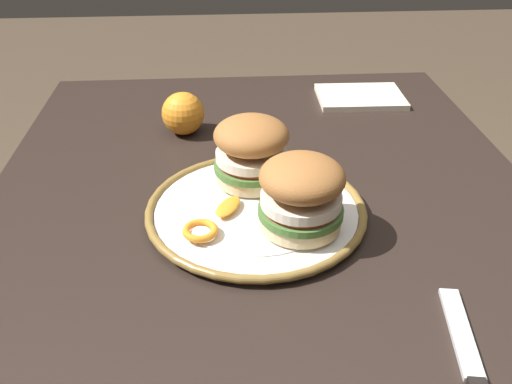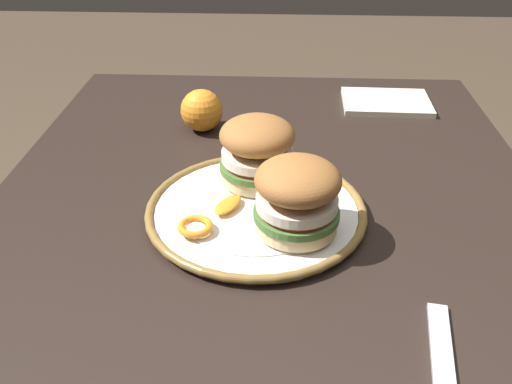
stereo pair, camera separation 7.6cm
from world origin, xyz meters
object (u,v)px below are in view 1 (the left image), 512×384
object	(u,v)px
whole_orange	(183,113)
table_knife	(474,378)
dining_table	(269,293)
sandwich_half_right	(301,191)
sandwich_half_left	(251,149)
dinner_plate	(256,210)

from	to	relation	value
whole_orange	table_knife	distance (m)	0.66
dining_table	table_knife	size ratio (longest dim) A/B	5.55
sandwich_half_right	whole_orange	distance (m)	0.37
sandwich_half_right	table_knife	world-z (taller)	sandwich_half_right
dining_table	table_knife	distance (m)	0.32
sandwich_half_left	sandwich_half_right	world-z (taller)	same
sandwich_half_right	dinner_plate	bearing A→B (deg)	49.31
dining_table	whole_orange	size ratio (longest dim) A/B	15.80
dining_table	sandwich_half_left	xyz separation A→B (m)	(0.12, 0.02, 0.17)
dining_table	dinner_plate	xyz separation A→B (m)	(0.05, 0.02, 0.11)
dinner_plate	whole_orange	world-z (taller)	whole_orange
dinner_plate	sandwich_half_right	world-z (taller)	sandwich_half_right
table_knife	dining_table	bearing A→B (deg)	35.84
whole_orange	dining_table	bearing A→B (deg)	-158.49
dining_table	sandwich_half_left	size ratio (longest dim) A/B	8.25
dinner_plate	whole_orange	xyz separation A→B (m)	(0.28, 0.11, 0.03)
dinner_plate	sandwich_half_left	xyz separation A→B (m)	(0.07, 0.00, 0.06)
sandwich_half_right	whole_orange	size ratio (longest dim) A/B	1.80
dinner_plate	whole_orange	size ratio (longest dim) A/B	4.06
table_knife	dinner_plate	bearing A→B (deg)	33.14
table_knife	whole_orange	bearing A→B (deg)	28.17
sandwich_half_left	dinner_plate	bearing A→B (deg)	-178.70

